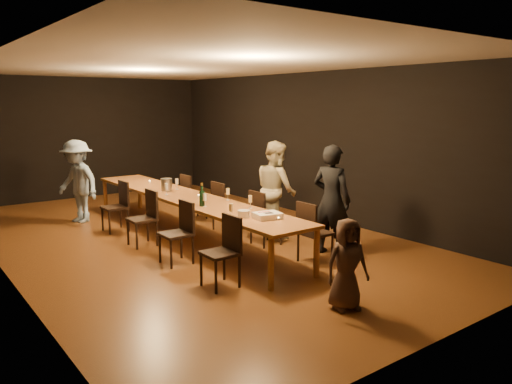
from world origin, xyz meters
TOP-DOWN VIEW (x-y plane):
  - ground at (0.00, 0.00)m, footprint 10.00×10.00m
  - room_shell at (0.00, 0.00)m, footprint 6.04×10.04m
  - table at (0.00, 0.00)m, footprint 0.90×6.00m
  - chair_right_0 at (0.85, -2.40)m, footprint 0.42×0.42m
  - chair_right_1 at (0.85, -1.20)m, footprint 0.42×0.42m
  - chair_right_2 at (0.85, 0.00)m, footprint 0.42×0.42m
  - chair_right_3 at (0.85, 1.20)m, footprint 0.42×0.42m
  - chair_left_0 at (-0.85, -2.40)m, footprint 0.42×0.42m
  - chair_left_1 at (-0.85, -1.20)m, footprint 0.42×0.42m
  - chair_left_2 at (-0.85, 0.00)m, footprint 0.42×0.42m
  - chair_left_3 at (-0.85, 1.20)m, footprint 0.42×0.42m
  - woman_birthday at (1.33, -2.24)m, footprint 0.58×0.73m
  - woman_tan at (1.31, -0.90)m, footprint 0.87×0.99m
  - man_blue at (-1.15, 2.33)m, footprint 0.94×1.21m
  - child at (-0.06, -3.87)m, footprint 0.61×0.49m
  - gift_bag_red at (1.40, -2.65)m, footprint 0.23×0.16m
  - gift_bag_blue at (1.42, -2.49)m, footprint 0.25×0.20m
  - birthday_cake at (0.07, -2.22)m, footprint 0.41×0.35m
  - plate_stack at (-0.15, -1.95)m, footprint 0.19×0.19m
  - champagne_bottle at (-0.22, -0.91)m, footprint 0.09×0.09m
  - ice_bucket at (-0.03, 0.69)m, footprint 0.26×0.26m
  - wineglass_0 at (-0.32, -1.88)m, footprint 0.06×0.06m
  - wineglass_1 at (0.29, -1.52)m, footprint 0.06×0.06m
  - wineglass_2 at (-0.21, -0.98)m, footprint 0.06×0.06m
  - wineglass_3 at (0.38, -0.76)m, footprint 0.06×0.06m
  - wineglass_4 at (-0.22, 0.31)m, footprint 0.06×0.06m
  - wineglass_5 at (0.20, 0.71)m, footprint 0.06×0.06m
  - tealight_near at (0.15, -2.37)m, footprint 0.05×0.05m
  - tealight_mid at (0.15, -0.18)m, footprint 0.05×0.05m
  - tealight_far at (0.15, 1.80)m, footprint 0.05×0.05m

SIDE VIEW (x-z plane):
  - ground at x=0.00m, z-range 0.00..0.00m
  - gift_bag_red at x=1.40m, z-range 0.00..0.25m
  - gift_bag_blue at x=1.42m, z-range 0.00..0.27m
  - chair_right_0 at x=0.85m, z-range 0.00..0.93m
  - chair_right_1 at x=0.85m, z-range 0.00..0.93m
  - chair_right_2 at x=0.85m, z-range 0.00..0.93m
  - chair_right_3 at x=0.85m, z-range 0.00..0.93m
  - chair_left_0 at x=-0.85m, z-range 0.00..0.93m
  - chair_left_1 at x=-0.85m, z-range 0.00..0.93m
  - chair_left_2 at x=-0.85m, z-range 0.00..0.93m
  - chair_left_3 at x=-0.85m, z-range 0.00..0.93m
  - child at x=-0.06m, z-range 0.00..1.08m
  - table at x=0.00m, z-range 0.33..1.08m
  - tealight_near at x=0.15m, z-range 0.75..0.78m
  - tealight_mid at x=0.15m, z-range 0.75..0.78m
  - tealight_far at x=0.15m, z-range 0.75..0.78m
  - birthday_cake at x=0.07m, z-range 0.75..0.84m
  - plate_stack at x=-0.15m, z-range 0.75..0.85m
  - man_blue at x=-1.15m, z-range 0.00..1.65m
  - wineglass_0 at x=-0.32m, z-range 0.75..0.96m
  - wineglass_1 at x=0.29m, z-range 0.75..0.96m
  - wineglass_2 at x=-0.21m, z-range 0.75..0.96m
  - wineglass_3 at x=0.38m, z-range 0.75..0.96m
  - wineglass_4 at x=-0.22m, z-range 0.75..0.96m
  - wineglass_5 at x=0.20m, z-range 0.75..0.96m
  - woman_tan at x=1.31m, z-range 0.00..1.72m
  - ice_bucket at x=-0.03m, z-range 0.75..0.98m
  - woman_birthday at x=1.33m, z-range 0.00..1.74m
  - champagne_bottle at x=-0.22m, z-range 0.75..1.12m
  - room_shell at x=0.00m, z-range 0.57..3.59m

